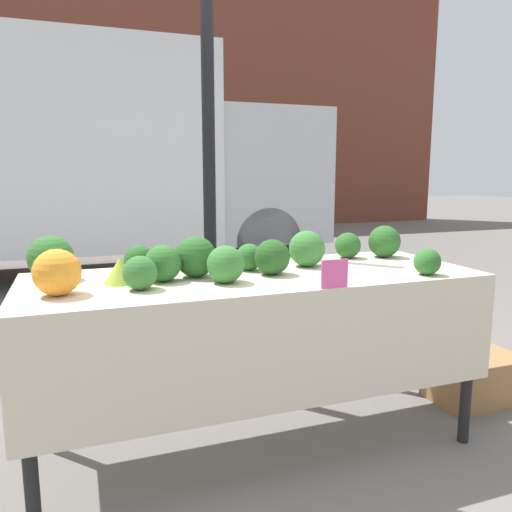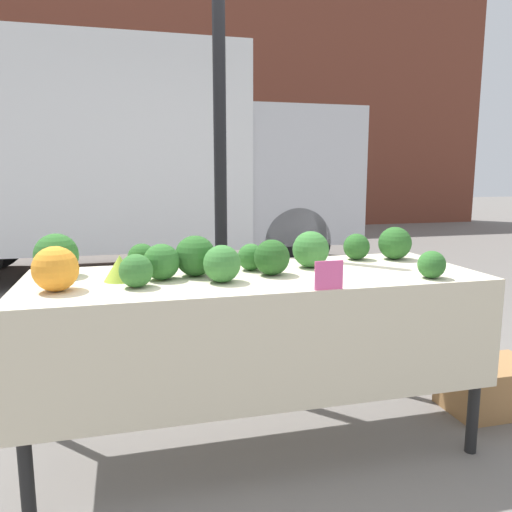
% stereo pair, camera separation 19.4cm
% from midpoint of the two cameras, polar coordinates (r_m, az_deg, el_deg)
% --- Properties ---
extents(ground_plane, '(40.00, 40.00, 0.00)m').
position_cam_midpoint_polar(ground_plane, '(2.46, -2.41, -20.70)').
color(ground_plane, slate).
extents(building_facade, '(16.00, 0.60, 6.07)m').
position_cam_midpoint_polar(building_facade, '(11.35, -17.26, 18.21)').
color(building_facade, brown).
rests_on(building_facade, ground_plane).
extents(tent_pole, '(0.07, 0.07, 2.78)m').
position_cam_midpoint_polar(tent_pole, '(2.80, -7.46, 12.49)').
color(tent_pole, black).
rests_on(tent_pole, ground_plane).
extents(parked_truck, '(5.41, 1.82, 2.66)m').
position_cam_midpoint_polar(parked_truck, '(6.35, -19.98, 10.62)').
color(parked_truck, white).
rests_on(parked_truck, ground_plane).
extents(market_table, '(1.95, 0.73, 0.80)m').
position_cam_midpoint_polar(market_table, '(2.14, -2.05, -5.19)').
color(market_table, beige).
rests_on(market_table, ground_plane).
extents(orange_cauliflower, '(0.17, 0.17, 0.17)m').
position_cam_midpoint_polar(orange_cauliflower, '(1.95, -24.49, -1.74)').
color(orange_cauliflower, orange).
rests_on(orange_cauliflower, market_table).
extents(romanesco_head, '(0.13, 0.13, 0.11)m').
position_cam_midpoint_polar(romanesco_head, '(2.08, -17.87, -1.60)').
color(romanesco_head, '#93B238').
rests_on(romanesco_head, market_table).
extents(broccoli_head_0, '(0.12, 0.12, 0.12)m').
position_cam_midpoint_polar(broccoli_head_0, '(2.25, -3.33, -0.14)').
color(broccoli_head_0, '#2D6628').
rests_on(broccoli_head_0, market_table).
extents(broccoli_head_1, '(0.13, 0.13, 0.13)m').
position_cam_midpoint_polar(broccoli_head_1, '(2.26, -15.69, -0.39)').
color(broccoli_head_1, '#285B23').
rests_on(broccoli_head_1, market_table).
extents(broccoli_head_2, '(0.12, 0.12, 0.12)m').
position_cam_midpoint_polar(broccoli_head_2, '(2.24, 16.68, -0.65)').
color(broccoli_head_2, '#2D6628').
rests_on(broccoli_head_2, market_table).
extents(broccoli_head_3, '(0.17, 0.17, 0.17)m').
position_cam_midpoint_polar(broccoli_head_3, '(2.13, -9.53, -0.10)').
color(broccoli_head_3, '#285B23').
rests_on(broccoli_head_3, market_table).
extents(broccoli_head_4, '(0.17, 0.17, 0.17)m').
position_cam_midpoint_polar(broccoli_head_4, '(2.34, 3.49, 0.83)').
color(broccoli_head_4, '#387533').
rests_on(broccoli_head_4, market_table).
extents(broccoli_head_5, '(0.17, 0.17, 0.17)m').
position_cam_midpoint_polar(broccoli_head_5, '(2.65, 12.46, 1.62)').
color(broccoli_head_5, '#285B23').
rests_on(broccoli_head_5, market_table).
extents(broccoli_head_6, '(0.15, 0.15, 0.15)m').
position_cam_midpoint_polar(broccoli_head_6, '(2.14, -0.73, -0.15)').
color(broccoli_head_6, '#23511E').
rests_on(broccoli_head_6, market_table).
extents(broccoli_head_7, '(0.15, 0.15, 0.15)m').
position_cam_midpoint_polar(broccoli_head_7, '(2.06, -13.27, -0.85)').
color(broccoli_head_7, '#2D6628').
rests_on(broccoli_head_7, market_table).
extents(broccoli_head_8, '(0.13, 0.13, 0.13)m').
position_cam_midpoint_polar(broccoli_head_8, '(1.94, -15.93, -1.90)').
color(broccoli_head_8, '#336B2D').
rests_on(broccoli_head_8, market_table).
extents(broccoli_head_9, '(0.13, 0.13, 0.13)m').
position_cam_midpoint_polar(broccoli_head_9, '(2.59, 8.36, 1.19)').
color(broccoli_head_9, '#285B23').
rests_on(broccoli_head_9, market_table).
extents(broccoli_head_10, '(0.15, 0.15, 0.15)m').
position_cam_midpoint_polar(broccoli_head_10, '(2.00, -6.28, -0.97)').
color(broccoli_head_10, '#387533').
rests_on(broccoli_head_10, market_table).
extents(broccoli_head_11, '(0.18, 0.18, 0.18)m').
position_cam_midpoint_polar(broccoli_head_11, '(2.24, -24.76, -0.24)').
color(broccoli_head_11, '#2D6628').
rests_on(broccoli_head_11, market_table).
extents(price_sign, '(0.11, 0.01, 0.11)m').
position_cam_midpoint_polar(price_sign, '(1.91, 6.11, -2.06)').
color(price_sign, '#F45B9E').
rests_on(price_sign, market_table).
extents(produce_crate, '(0.48, 0.32, 0.25)m').
position_cam_midpoint_polar(produce_crate, '(3.03, 22.03, -12.81)').
color(produce_crate, '#9E7042').
rests_on(produce_crate, ground_plane).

